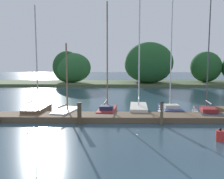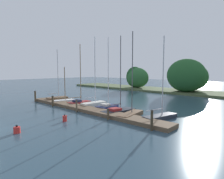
{
  "view_description": "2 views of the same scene",
  "coord_description": "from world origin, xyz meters",
  "px_view_note": "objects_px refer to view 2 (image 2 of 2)",
  "views": [
    {
      "loc": [
        -2.58,
        -5.17,
        3.73
      ],
      "look_at": [
        -2.95,
        12.58,
        1.69
      ],
      "focal_mm": 39.56,
      "sensor_mm": 36.0,
      "label": 1
    },
    {
      "loc": [
        16.51,
        -2.92,
        4.51
      ],
      "look_at": [
        2.74,
        11.79,
        2.44
      ],
      "focal_mm": 30.38,
      "sensor_mm": 36.0,
      "label": 2
    }
  ],
  "objects_px": {
    "sailboat_7": "(161,115)",
    "sailboat_6": "(131,113)",
    "sailboat_1": "(65,101)",
    "sailboat_3": "(95,103)",
    "sailboat_2": "(80,102)",
    "channel_buoy_0": "(17,130)",
    "channel_buoy_1": "(65,118)",
    "mooring_piling_1": "(53,101)",
    "mooring_piling_3": "(108,114)",
    "mooring_piling_4": "(152,120)",
    "sailboat_5": "(119,110)",
    "sailboat_0": "(58,98)",
    "sailboat_4": "(108,106)",
    "mooring_piling_2": "(77,106)",
    "mooring_piling_0": "(35,96)"
  },
  "relations": [
    {
      "from": "sailboat_0",
      "to": "mooring_piling_2",
      "type": "bearing_deg",
      "value": -106.08
    },
    {
      "from": "sailboat_1",
      "to": "sailboat_3",
      "type": "relative_size",
      "value": 0.58
    },
    {
      "from": "sailboat_2",
      "to": "mooring_piling_1",
      "type": "relative_size",
      "value": 5.91
    },
    {
      "from": "sailboat_2",
      "to": "channel_buoy_1",
      "type": "xyz_separation_m",
      "value": [
        5.55,
        -5.91,
        -0.13
      ]
    },
    {
      "from": "sailboat_0",
      "to": "mooring_piling_3",
      "type": "bearing_deg",
      "value": -99.43
    },
    {
      "from": "sailboat_3",
      "to": "channel_buoy_0",
      "type": "height_order",
      "value": "sailboat_3"
    },
    {
      "from": "sailboat_1",
      "to": "mooring_piling_0",
      "type": "height_order",
      "value": "sailboat_1"
    },
    {
      "from": "sailboat_0",
      "to": "sailboat_1",
      "type": "height_order",
      "value": "sailboat_0"
    },
    {
      "from": "sailboat_0",
      "to": "mooring_piling_1",
      "type": "distance_m",
      "value": 4.35
    },
    {
      "from": "sailboat_2",
      "to": "channel_buoy_0",
      "type": "bearing_deg",
      "value": -145.9
    },
    {
      "from": "sailboat_4",
      "to": "mooring_piling_0",
      "type": "distance_m",
      "value": 11.65
    },
    {
      "from": "sailboat_5",
      "to": "mooring_piling_3",
      "type": "relative_size",
      "value": 8.05
    },
    {
      "from": "mooring_piling_1",
      "to": "mooring_piling_3",
      "type": "bearing_deg",
      "value": 0.84
    },
    {
      "from": "mooring_piling_3",
      "to": "mooring_piling_4",
      "type": "relative_size",
      "value": 0.63
    },
    {
      "from": "sailboat_2",
      "to": "channel_buoy_0",
      "type": "height_order",
      "value": "sailboat_2"
    },
    {
      "from": "sailboat_1",
      "to": "mooring_piling_4",
      "type": "bearing_deg",
      "value": -86.44
    },
    {
      "from": "sailboat_4",
      "to": "mooring_piling_1",
      "type": "xyz_separation_m",
      "value": [
        -6.08,
        -3.55,
        0.31
      ]
    },
    {
      "from": "sailboat_4",
      "to": "sailboat_6",
      "type": "relative_size",
      "value": 1.01
    },
    {
      "from": "sailboat_4",
      "to": "channel_buoy_0",
      "type": "relative_size",
      "value": 13.37
    },
    {
      "from": "sailboat_0",
      "to": "sailboat_7",
      "type": "xyz_separation_m",
      "value": [
        16.25,
        0.95,
        -0.04
      ]
    },
    {
      "from": "channel_buoy_1",
      "to": "sailboat_4",
      "type": "bearing_deg",
      "value": 98.65
    },
    {
      "from": "sailboat_0",
      "to": "mooring_piling_4",
      "type": "xyz_separation_m",
      "value": [
        17.43,
        -2.65,
        0.42
      ]
    },
    {
      "from": "sailboat_1",
      "to": "mooring_piling_1",
      "type": "height_order",
      "value": "sailboat_1"
    },
    {
      "from": "sailboat_3",
      "to": "channel_buoy_0",
      "type": "xyz_separation_m",
      "value": [
        3.49,
        -10.56,
        -0.18
      ]
    },
    {
      "from": "mooring_piling_2",
      "to": "mooring_piling_4",
      "type": "height_order",
      "value": "mooring_piling_4"
    },
    {
      "from": "sailboat_3",
      "to": "sailboat_0",
      "type": "bearing_deg",
      "value": 100.8
    },
    {
      "from": "mooring_piling_3",
      "to": "channel_buoy_0",
      "type": "distance_m",
      "value": 7.45
    },
    {
      "from": "sailboat_7",
      "to": "mooring_piling_2",
      "type": "xyz_separation_m",
      "value": [
        -8.05,
        -3.64,
        0.36
      ]
    },
    {
      "from": "sailboat_4",
      "to": "mooring_piling_4",
      "type": "xyz_separation_m",
      "value": [
        7.99,
        -3.46,
        0.43
      ]
    },
    {
      "from": "mooring_piling_1",
      "to": "mooring_piling_3",
      "type": "height_order",
      "value": "mooring_piling_1"
    },
    {
      "from": "sailboat_2",
      "to": "sailboat_5",
      "type": "distance_m",
      "value": 6.96
    },
    {
      "from": "sailboat_6",
      "to": "channel_buoy_0",
      "type": "distance_m",
      "value": 10.0
    },
    {
      "from": "sailboat_7",
      "to": "sailboat_0",
      "type": "bearing_deg",
      "value": 106.43
    },
    {
      "from": "sailboat_7",
      "to": "mooring_piling_1",
      "type": "xyz_separation_m",
      "value": [
        -12.89,
        -3.7,
        0.33
      ]
    },
    {
      "from": "sailboat_0",
      "to": "sailboat_4",
      "type": "xyz_separation_m",
      "value": [
        9.44,
        0.8,
        -0.01
      ]
    },
    {
      "from": "sailboat_1",
      "to": "sailboat_3",
      "type": "bearing_deg",
      "value": -65.39
    },
    {
      "from": "channel_buoy_0",
      "to": "sailboat_4",
      "type": "bearing_deg",
      "value": 96.47
    },
    {
      "from": "channel_buoy_1",
      "to": "channel_buoy_0",
      "type": "bearing_deg",
      "value": -86.95
    },
    {
      "from": "sailboat_0",
      "to": "sailboat_4",
      "type": "relative_size",
      "value": 0.91
    },
    {
      "from": "sailboat_7",
      "to": "mooring_piling_4",
      "type": "distance_m",
      "value": 3.82
    },
    {
      "from": "sailboat_7",
      "to": "sailboat_6",
      "type": "bearing_deg",
      "value": 127.15
    },
    {
      "from": "sailboat_6",
      "to": "mooring_piling_0",
      "type": "bearing_deg",
      "value": 89.18
    },
    {
      "from": "channel_buoy_0",
      "to": "channel_buoy_1",
      "type": "distance_m",
      "value": 4.12
    },
    {
      "from": "sailboat_2",
      "to": "mooring_piling_2",
      "type": "distance_m",
      "value": 4.48
    },
    {
      "from": "sailboat_0",
      "to": "mooring_piling_3",
      "type": "height_order",
      "value": "sailboat_0"
    },
    {
      "from": "sailboat_2",
      "to": "channel_buoy_1",
      "type": "height_order",
      "value": "sailboat_2"
    },
    {
      "from": "sailboat_7",
      "to": "mooring_piling_2",
      "type": "height_order",
      "value": "sailboat_7"
    },
    {
      "from": "mooring_piling_0",
      "to": "mooring_piling_4",
      "type": "height_order",
      "value": "mooring_piling_4"
    },
    {
      "from": "sailboat_4",
      "to": "sailboat_7",
      "type": "xyz_separation_m",
      "value": [
        6.81,
        0.15,
        -0.03
      ]
    },
    {
      "from": "sailboat_3",
      "to": "sailboat_4",
      "type": "xyz_separation_m",
      "value": [
        2.29,
        -0.04,
        -0.06
      ]
    }
  ]
}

